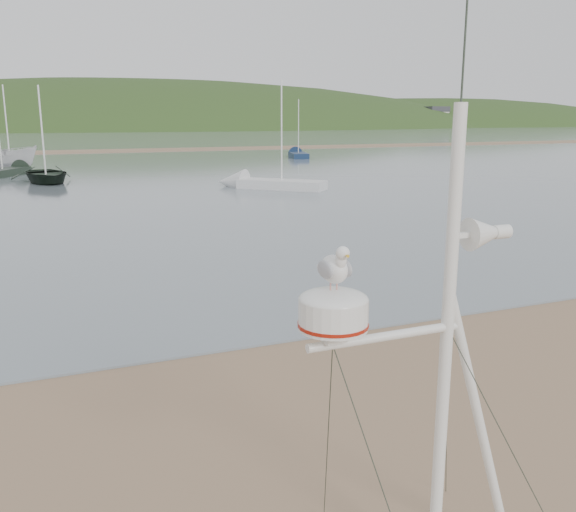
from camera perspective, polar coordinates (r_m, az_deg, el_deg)
name	(u,v)px	position (r m, az deg, el deg)	size (l,w,h in m)	color
water	(33,137)	(137.63, -22.74, 10.25)	(560.00, 256.00, 0.04)	slate
sandbar	(39,152)	(75.67, -22.31, 8.97)	(560.00, 7.00, 0.07)	#7D6148
hill_ridge	(89,182)	(242.51, -18.16, 6.63)	(620.00, 180.00, 80.00)	#223917
far_cottages	(41,117)	(201.61, -22.14, 11.96)	(294.40, 6.30, 8.00)	white
mast_rig	(437,461)	(5.45, 13.76, -18.15)	(2.20, 2.35, 4.96)	white
boat_dark	(43,141)	(40.29, -21.95, 9.92)	(3.57, 1.04, 5.00)	black
boat_white	(8,138)	(51.49, -24.74, 10.03)	(1.82, 1.87, 4.84)	silver
sailboat_white_near	(255,183)	(35.02, -3.10, 6.83)	(5.71, 5.70, 6.47)	silver
sailboat_dark_mid	(15,171)	(47.33, -24.16, 7.31)	(4.37, 6.03, 6.11)	black
sailboat_blue_far	(296,154)	(62.76, 0.79, 9.51)	(3.10, 6.31, 6.13)	#132543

